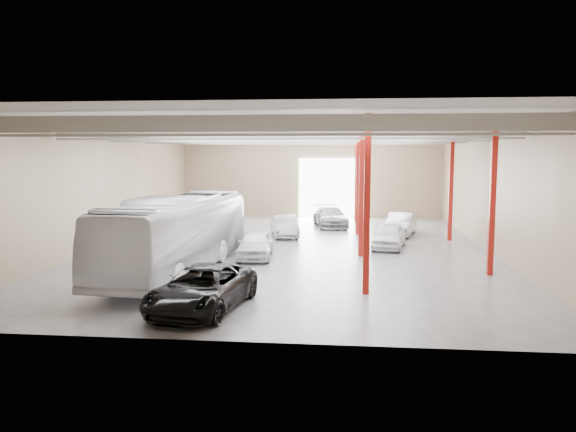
% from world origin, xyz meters
% --- Properties ---
extents(depot_shell, '(22.12, 32.12, 7.06)m').
position_xyz_m(depot_shell, '(0.13, 0.48, 4.98)').
color(depot_shell, '#504F55').
rests_on(depot_shell, ground).
extents(coach_bus, '(4.11, 12.94, 3.54)m').
position_xyz_m(coach_bus, '(-4.81, -6.56, 1.77)').
color(coach_bus, silver).
rests_on(coach_bus, ground).
extents(black_sedan, '(3.38, 5.88, 1.54)m').
position_xyz_m(black_sedan, '(-2.00, -12.87, 0.77)').
color(black_sedan, black).
rests_on(black_sedan, ground).
extents(car_row_a, '(2.03, 4.40, 1.46)m').
position_xyz_m(car_row_a, '(-1.71, -3.00, 0.73)').
color(car_row_a, silver).
rests_on(car_row_a, ground).
extents(car_row_b, '(2.38, 4.48, 1.40)m').
position_xyz_m(car_row_b, '(-1.00, 4.50, 0.70)').
color(car_row_b, '#9FA0A4').
rests_on(car_row_b, ground).
extents(car_row_c, '(3.05, 5.47, 1.50)m').
position_xyz_m(car_row_c, '(1.84, 9.70, 0.75)').
color(car_row_c, slate).
rests_on(car_row_c, ground).
extents(car_right_near, '(2.65, 4.78, 1.49)m').
position_xyz_m(car_right_near, '(6.65, 5.94, 0.75)').
color(car_right_near, '#ABABB0').
rests_on(car_right_near, ground).
extents(car_right_far, '(2.46, 4.42, 1.42)m').
position_xyz_m(car_right_far, '(5.50, 0.74, 0.71)').
color(car_right_far, white).
rests_on(car_right_far, ground).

